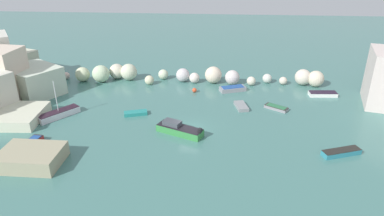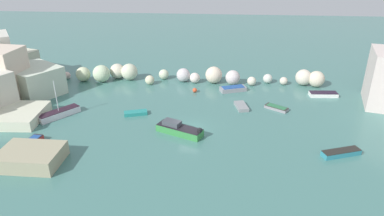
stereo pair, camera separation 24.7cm
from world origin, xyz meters
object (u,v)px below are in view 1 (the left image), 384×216
object	(u,v)px
moored_boat_0	(59,114)
moored_boat_8	(241,106)
stone_dock	(31,157)
moored_boat_1	(29,145)
moored_boat_5	(233,89)
moored_boat_2	(136,113)
moored_boat_6	(179,129)
moored_boat_7	(276,108)
channel_buoy	(194,90)
moored_boat_3	(323,94)
moored_boat_4	(341,152)

from	to	relation	value
moored_boat_0	moored_boat_8	world-z (taller)	moored_boat_0
stone_dock	moored_boat_0	size ratio (longest dim) A/B	1.18
moored_boat_1	stone_dock	bearing A→B (deg)	38.91
moored_boat_8	moored_boat_5	bearing A→B (deg)	-3.90
moored_boat_2	moored_boat_6	xyz separation A→B (m)	(6.27, -4.61, 0.33)
moored_boat_2	moored_boat_7	world-z (taller)	moored_boat_2
stone_dock	moored_boat_6	bearing A→B (deg)	28.05
stone_dock	moored_boat_2	size ratio (longest dim) A/B	1.90
moored_boat_7	moored_boat_2	bearing A→B (deg)	43.76
moored_boat_6	moored_boat_7	world-z (taller)	moored_boat_6
moored_boat_0	channel_buoy	bearing A→B (deg)	158.39
moored_boat_3	moored_boat_7	world-z (taller)	moored_boat_3
moored_boat_1	moored_boat_6	size ratio (longest dim) A/B	0.66
stone_dock	moored_boat_2	world-z (taller)	stone_dock
stone_dock	moored_boat_6	world-z (taller)	stone_dock
moored_boat_4	moored_boat_5	size ratio (longest dim) A/B	1.04
moored_boat_1	moored_boat_7	bearing A→B (deg)	120.96
moored_boat_0	moored_boat_7	size ratio (longest dim) A/B	1.56
channel_buoy	moored_boat_3	distance (m)	19.17
moored_boat_7	moored_boat_0	bearing A→B (deg)	43.31
stone_dock	moored_boat_7	xyz separation A→B (m)	(26.81, 15.43, -0.56)
moored_boat_1	moored_boat_2	distance (m)	13.45
channel_buoy	moored_boat_3	size ratio (longest dim) A/B	0.16
moored_boat_4	moored_boat_6	size ratio (longest dim) A/B	0.76
moored_boat_7	moored_boat_3	bearing A→B (deg)	-110.96
channel_buoy	moored_boat_7	world-z (taller)	channel_buoy
stone_dock	channel_buoy	distance (m)	25.66
moored_boat_0	moored_boat_4	distance (m)	34.57
moored_boat_0	moored_boat_7	distance (m)	29.02
moored_boat_4	moored_boat_1	bearing A→B (deg)	162.15
moored_boat_0	moored_boat_6	world-z (taller)	moored_boat_0
moored_boat_0	moored_boat_5	bearing A→B (deg)	153.73
moored_boat_0	moored_boat_2	bearing A→B (deg)	136.60
channel_buoy	moored_boat_5	world-z (taller)	moored_boat_5
stone_dock	moored_boat_0	distance (m)	10.92
stone_dock	moored_boat_6	distance (m)	16.16
moored_boat_0	moored_boat_1	world-z (taller)	moored_boat_0
stone_dock	moored_boat_4	distance (m)	32.39
moored_boat_8	moored_boat_1	bearing A→B (deg)	104.44
moored_boat_1	moored_boat_4	bearing A→B (deg)	99.59
channel_buoy	moored_boat_2	world-z (taller)	channel_buoy
moored_boat_3	moored_boat_5	size ratio (longest dim) A/B	0.97
moored_boat_7	moored_boat_5	bearing A→B (deg)	-13.10
moored_boat_1	moored_boat_5	xyz separation A→B (m)	(22.86, 18.65, -0.01)
stone_dock	moored_boat_7	world-z (taller)	stone_dock
moored_boat_2	moored_boat_3	xyz separation A→B (m)	(26.38, 8.51, 0.08)
channel_buoy	moored_boat_5	xyz separation A→B (m)	(5.82, 1.00, 0.01)
moored_boat_3	moored_boat_6	xyz separation A→B (m)	(-20.10, -13.12, 0.25)
moored_boat_7	moored_boat_8	bearing A→B (deg)	33.21
moored_boat_3	moored_boat_6	world-z (taller)	moored_boat_6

